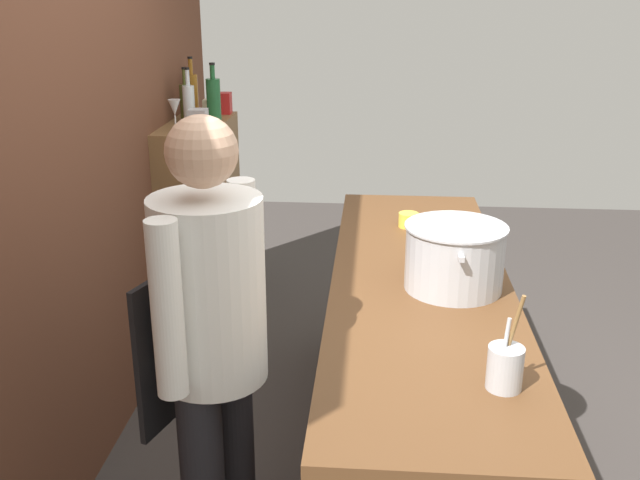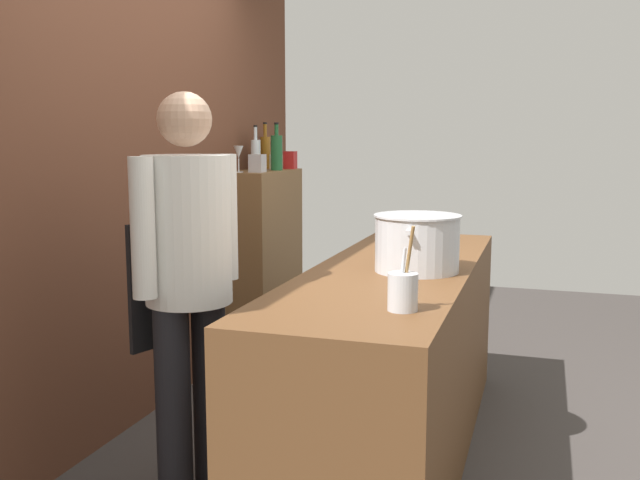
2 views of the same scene
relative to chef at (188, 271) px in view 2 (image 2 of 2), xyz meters
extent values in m
plane|color=#383330|center=(0.68, -0.68, -0.96)|extent=(8.00, 8.00, 0.00)
cube|color=brown|center=(0.68, 0.72, 0.54)|extent=(4.40, 0.10, 3.00)
cube|color=brown|center=(0.68, -0.68, -0.51)|extent=(2.38, 0.70, 0.90)
cube|color=brown|center=(1.98, 0.51, -0.33)|extent=(0.76, 0.32, 1.26)
cylinder|color=black|center=(0.09, -0.04, -0.54)|extent=(0.14, 0.14, 0.84)
cylinder|color=black|center=(-0.10, 0.03, -0.54)|extent=(0.14, 0.14, 0.84)
cylinder|color=white|center=(0.00, 0.00, 0.17)|extent=(0.34, 0.34, 0.58)
cube|color=black|center=(0.05, 0.17, -0.07)|extent=(0.29, 0.11, 0.52)
cylinder|color=white|center=(0.21, -0.07, 0.19)|extent=(0.09, 0.09, 0.52)
cylinder|color=white|center=(-0.21, 0.06, 0.19)|extent=(0.09, 0.09, 0.52)
sphere|color=tan|center=(0.00, 0.00, 0.59)|extent=(0.21, 0.21, 0.21)
cylinder|color=#B7BABF|center=(0.61, -0.80, 0.06)|extent=(0.37, 0.37, 0.24)
cylinder|color=#B7BABF|center=(0.61, -0.80, 0.18)|extent=(0.38, 0.38, 0.01)
cube|color=#B7BABF|center=(0.41, -0.80, 0.13)|extent=(0.04, 0.02, 0.02)
cube|color=#B7BABF|center=(0.81, -0.80, 0.13)|extent=(0.04, 0.02, 0.02)
cylinder|color=#B7BABF|center=(-0.11, -0.88, 0.00)|extent=(0.10, 0.10, 0.13)
cylinder|color=#B7BABF|center=(-0.10, -0.87, 0.05)|extent=(0.03, 0.03, 0.20)
cylinder|color=olive|center=(-0.09, -0.89, 0.09)|extent=(0.05, 0.05, 0.27)
cylinder|color=yellow|center=(1.34, -0.66, -0.03)|extent=(0.10, 0.10, 0.07)
cylinder|color=#8C5919|center=(2.28, 0.60, 0.41)|extent=(0.07, 0.07, 0.23)
cylinder|color=#8C5919|center=(2.28, 0.60, 0.57)|extent=(0.03, 0.03, 0.09)
cylinder|color=black|center=(2.28, 0.60, 0.62)|extent=(0.03, 0.03, 0.01)
cylinder|color=silver|center=(1.96, 0.54, 0.40)|extent=(0.06, 0.06, 0.20)
cylinder|color=silver|center=(1.96, 0.54, 0.55)|extent=(0.02, 0.02, 0.09)
cylinder|color=black|center=(1.96, 0.54, 0.60)|extent=(0.03, 0.03, 0.01)
cylinder|color=#1E592D|center=(2.03, 0.42, 0.42)|extent=(0.08, 0.08, 0.23)
cylinder|color=#1E592D|center=(2.03, 0.42, 0.57)|extent=(0.03, 0.03, 0.07)
cylinder|color=black|center=(2.03, 0.42, 0.61)|extent=(0.03, 0.03, 0.01)
cylinder|color=#475123|center=(2.07, 0.58, 0.40)|extent=(0.07, 0.07, 0.20)
cylinder|color=#475123|center=(2.07, 0.58, 0.54)|extent=(0.02, 0.02, 0.08)
cylinder|color=black|center=(2.07, 0.58, 0.58)|extent=(0.03, 0.03, 0.01)
cylinder|color=silver|center=(1.71, 0.55, 0.30)|extent=(0.06, 0.06, 0.01)
cylinder|color=silver|center=(1.71, 0.55, 0.35)|extent=(0.01, 0.01, 0.08)
cone|color=silver|center=(1.71, 0.55, 0.43)|extent=(0.06, 0.06, 0.08)
cube|color=#B2B2B7|center=(1.74, 0.44, 0.36)|extent=(0.09, 0.09, 0.11)
cube|color=beige|center=(2.15, 0.46, 0.35)|extent=(0.07, 0.07, 0.10)
cube|color=red|center=(2.28, 0.41, 0.36)|extent=(0.08, 0.08, 0.12)
camera|label=1|loc=(-1.98, -0.50, 1.05)|focal=40.89mm
camera|label=2|loc=(-2.42, -1.33, 0.52)|focal=39.38mm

